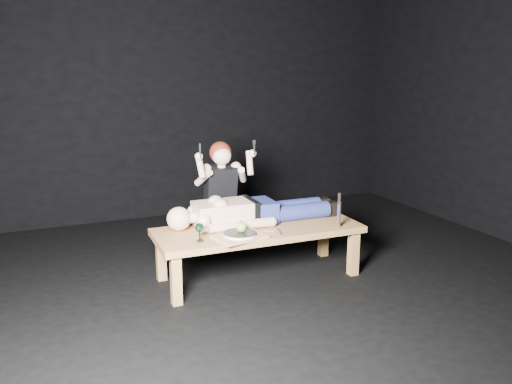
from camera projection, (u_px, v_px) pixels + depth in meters
ground at (300, 281)px, 4.49m from camera, size 5.00×5.00×0.00m
back_wall at (205, 91)px, 6.38m from camera, size 5.00×0.00×5.00m
table at (258, 252)px, 4.52m from camera, size 1.77×0.69×0.45m
lying_man at (257, 208)px, 4.61m from camera, size 1.72×0.56×0.26m
kneeling_woman at (219, 197)px, 5.01m from camera, size 0.65×0.72×1.15m
serving_tray at (239, 237)px, 4.19m from camera, size 0.43×0.35×0.02m
plate at (239, 234)px, 4.19m from camera, size 0.30×0.30×0.02m
apple at (241, 227)px, 4.20m from camera, size 0.08×0.08×0.08m
goblet at (199, 232)px, 4.10m from camera, size 0.07×0.07×0.15m
fork_flat at (220, 241)px, 4.11m from camera, size 0.05×0.19×0.01m
knife_flat at (280, 232)px, 4.34m from camera, size 0.07×0.18×0.01m
spoon_flat at (263, 231)px, 4.37m from camera, size 0.16×0.13×0.01m
carving_knife at (339, 210)px, 4.45m from camera, size 0.04×0.04×0.30m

